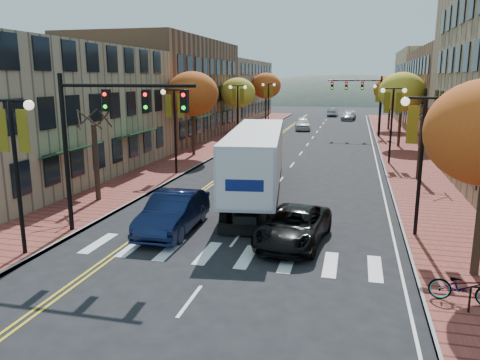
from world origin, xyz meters
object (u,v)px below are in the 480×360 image
Objects in this scene: navy_sedan at (173,212)px; black_suv at (294,226)px; bicycle at (464,287)px; semi_truck at (258,156)px.

navy_sedan reaches higher than black_suv.
black_suv is 7.22m from bicycle.
semi_truck is 15.02m from bicycle.
navy_sedan is 2.73× the size of bicycle.
navy_sedan is at bearing 77.49° from bicycle.
semi_truck is 7.90m from navy_sedan.
bicycle is (11.17, -4.65, -0.22)m from navy_sedan.
navy_sedan is 1.01× the size of black_suv.
semi_truck is 8.29× the size of bicycle.
black_suv is (5.47, -0.23, -0.15)m from navy_sedan.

